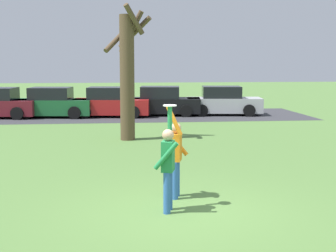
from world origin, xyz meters
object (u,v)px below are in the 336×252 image
parked_car_red (111,103)px  bare_tree_tall (127,72)px  parked_car_black (162,102)px  person_catcher (168,163)px  parked_car_green (53,104)px  person_defender (176,153)px  frisbee_disc (170,105)px  parked_car_silver (223,102)px

parked_car_red → bare_tree_tall: (0.68, -8.00, 1.85)m
parked_car_black → parked_car_red: bearing=-164.9°
person_catcher → bare_tree_tall: 9.35m
parked_car_red → parked_car_green: bearing=-174.8°
person_defender → parked_car_green: size_ratio=0.48×
parked_car_black → parked_car_green: bearing=-170.0°
parked_car_black → frisbee_disc: bearing=-88.0°
person_defender → bare_tree_tall: bearing=-158.7°
person_catcher → parked_car_black: size_ratio=0.48×
frisbee_disc → parked_car_black: size_ratio=0.06×
person_defender → frisbee_disc: frisbee_disc is taller
parked_car_green → parked_car_black: (5.87, 0.29, 0.00)m
frisbee_disc → bare_tree_tall: size_ratio=0.05×
parked_car_green → parked_car_red: same height
parked_car_green → parked_car_silver: size_ratio=1.00×
parked_car_black → bare_tree_tall: 8.86m
person_catcher → parked_car_black: (1.65, 17.59, -0.25)m
person_catcher → parked_car_silver: bearing=-0.3°
parked_car_green → bare_tree_tall: bearing=-58.1°
parked_car_silver → parked_car_red: bearing=-170.9°
person_catcher → parked_car_green: size_ratio=0.48×
parked_car_black → bare_tree_tall: bearing=-97.1°
frisbee_disc → parked_car_silver: 17.95m
parked_car_silver → parked_car_green: bearing=-172.2°
person_catcher → parked_car_red: 17.24m
frisbee_disc → bare_tree_tall: bearing=93.5°
parked_car_red → bare_tree_tall: bearing=-77.9°
parked_car_green → parked_car_black: 5.87m
bare_tree_tall → parked_car_red: bearing=94.9°
person_catcher → person_defender: (0.28, 0.99, -0.00)m
person_defender → parked_car_black: (1.36, 16.60, -0.25)m
parked_car_silver → person_catcher: bearing=-99.0°
person_catcher → bare_tree_tall: (-0.49, 9.20, 1.59)m
bare_tree_tall → parked_car_black: bearing=75.7°
person_catcher → frisbee_disc: size_ratio=7.76×
person_catcher → parked_car_silver: (5.05, 17.40, -0.25)m
parked_car_green → parked_car_silver: (9.27, 0.10, 0.00)m
frisbee_disc → bare_tree_tall: bare_tree_tall is taller
parked_car_red → parked_car_silver: size_ratio=1.00×
frisbee_disc → bare_tree_tall: (-0.56, 8.98, 0.48)m
person_defender → parked_car_green: person_defender is taller
person_defender → bare_tree_tall: bare_tree_tall is taller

